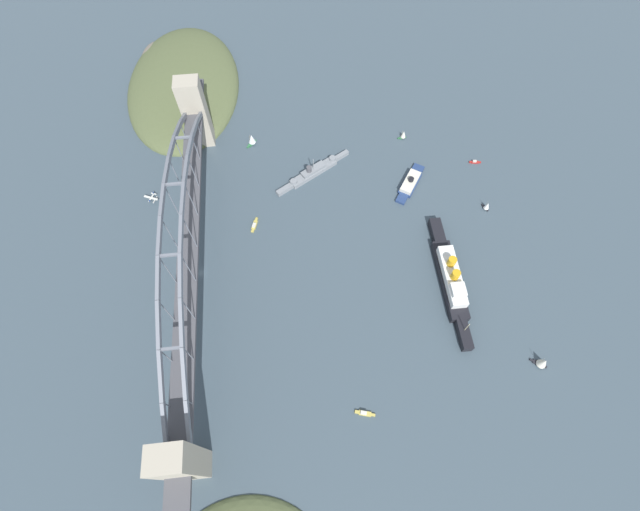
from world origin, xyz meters
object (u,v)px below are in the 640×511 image
at_px(small_boat_3, 543,362).
at_px(small_boat_4, 475,162).
at_px(small_boat_2, 254,225).
at_px(small_boat_5, 365,413).
at_px(small_boat_0, 403,134).
at_px(small_boat_1, 252,139).
at_px(harbor_arch_bridge, 189,249).
at_px(seaplane_taxiing_near_bridge, 152,198).
at_px(naval_cruiser, 313,172).
at_px(harbor_ferry_steamer, 410,183).
at_px(ocean_liner, 450,278).
at_px(small_boat_6, 487,206).

height_order(small_boat_3, small_boat_4, small_boat_3).
bearing_deg(small_boat_2, small_boat_5, 23.46).
relative_size(small_boat_0, small_boat_1, 0.78).
xyz_separation_m(harbor_arch_bridge, seaplane_taxiing_near_bridge, (-63.07, -36.30, -29.61)).
distance_m(small_boat_2, small_boat_5, 144.05).
relative_size(harbor_arch_bridge, small_boat_0, 35.38).
xyz_separation_m(seaplane_taxiing_near_bridge, small_boat_3, (145.98, 238.10, 2.67)).
distance_m(naval_cruiser, small_boat_4, 123.99).
relative_size(harbor_arch_bridge, small_boat_3, 29.56).
distance_m(harbor_ferry_steamer, small_boat_0, 45.87).
height_order(ocean_liner, harbor_ferry_steamer, ocean_liner).
relative_size(harbor_arch_bridge, small_boat_6, 37.84).
bearing_deg(small_boat_1, small_boat_0, 86.68).
relative_size(small_boat_2, small_boat_5, 1.04).
distance_m(harbor_ferry_steamer, small_boat_4, 55.55).
distance_m(small_boat_0, small_boat_6, 86.14).
bearing_deg(harbor_arch_bridge, small_boat_1, 161.12).
bearing_deg(harbor_ferry_steamer, small_boat_0, 175.34).
distance_m(naval_cruiser, small_boat_2, 61.16).
bearing_deg(small_boat_5, ocean_liner, 138.29).
distance_m(harbor_arch_bridge, naval_cruiser, 113.88).
bearing_deg(naval_cruiser, small_boat_3, 37.45).
bearing_deg(harbor_arch_bridge, small_boat_5, 43.35).
bearing_deg(ocean_liner, small_boat_1, -137.18).
distance_m(ocean_liner, naval_cruiser, 126.11).
height_order(ocean_liner, small_boat_5, ocean_liner).
xyz_separation_m(harbor_arch_bridge, small_boat_1, (-109.50, 37.44, -26.62)).
height_order(small_boat_0, small_boat_1, small_boat_1).
relative_size(small_boat_3, small_boat_4, 1.11).
height_order(small_boat_1, small_boat_6, small_boat_1).
bearing_deg(naval_cruiser, small_boat_5, 4.02).
distance_m(ocean_liner, small_boat_5, 101.19).
height_order(small_boat_0, small_boat_3, small_boat_3).
bearing_deg(ocean_liner, small_boat_2, -114.47).
xyz_separation_m(small_boat_0, small_boat_2, (69.81, -119.39, -3.11)).
xyz_separation_m(small_boat_1, small_boat_5, (208.81, 56.30, -4.17)).
height_order(harbor_ferry_steamer, small_boat_6, small_boat_6).
bearing_deg(naval_cruiser, small_boat_1, -128.79).
bearing_deg(small_boat_2, ocean_liner, 65.53).
relative_size(small_boat_1, small_boat_3, 1.07).
distance_m(naval_cruiser, small_boat_0, 79.56).
xyz_separation_m(small_boat_3, small_boat_6, (-112.60, -0.20, -0.96)).
xyz_separation_m(harbor_ferry_steamer, small_boat_5, (156.26, -58.33, -1.43)).
height_order(harbor_arch_bridge, small_boat_2, harbor_arch_bridge).
height_order(ocean_liner, small_boat_2, ocean_liner).
distance_m(harbor_ferry_steamer, small_boat_2, 118.16).
relative_size(ocean_liner, small_boat_1, 8.75).
height_order(harbor_arch_bridge, small_boat_0, harbor_arch_bridge).
bearing_deg(ocean_liner, small_boat_6, 142.83).
bearing_deg(naval_cruiser, small_boat_6, 69.71).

